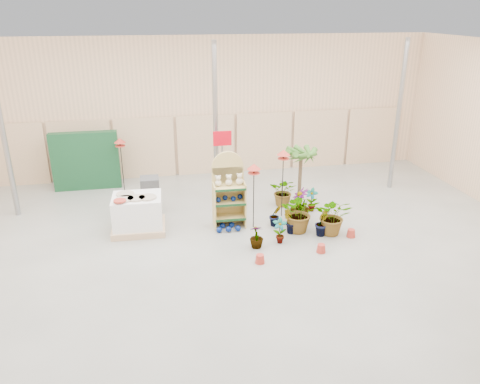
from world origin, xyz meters
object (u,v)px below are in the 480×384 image
object	(u,v)px
bird_table_front	(254,169)
potted_plant_2	(300,212)
display_shelf	(228,192)
pallet_stack	(138,214)

from	to	relation	value
bird_table_front	potted_plant_2	xyz separation A→B (m)	(1.09, -0.43, -1.07)
display_shelf	pallet_stack	distance (m)	2.34
display_shelf	potted_plant_2	distance (m)	1.88
pallet_stack	potted_plant_2	distance (m)	4.07
display_shelf	pallet_stack	xyz separation A→B (m)	(-2.30, 0.05, -0.42)
display_shelf	bird_table_front	size ratio (longest dim) A/B	1.13
display_shelf	bird_table_front	distance (m)	0.98
display_shelf	potted_plant_2	xyz separation A→B (m)	(1.68, -0.77, -0.36)
display_shelf	bird_table_front	bearing A→B (deg)	-27.95
display_shelf	bird_table_front	world-z (taller)	display_shelf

